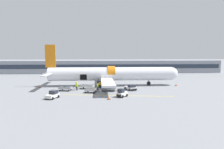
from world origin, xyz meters
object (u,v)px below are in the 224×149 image
(ground_crew_loader_a, at_px, (76,85))
(ground_crew_supervisor, at_px, (77,86))
(ground_crew_loader_b, at_px, (100,84))
(ground_crew_driver, at_px, (98,86))
(airplane, at_px, (109,74))
(baggage_tug_lead, at_px, (122,93))
(baggage_tug_rear, at_px, (131,87))
(baggage_cart_loading, at_px, (87,87))
(baggage_cart_queued, at_px, (66,89))
(baggage_cart_empty, at_px, (91,90))
(baggage_tug_mid, at_px, (53,95))

(ground_crew_loader_a, bearing_deg, ground_crew_supervisor, -81.40)
(ground_crew_loader_b, distance_m, ground_crew_driver, 3.18)
(airplane, distance_m, baggage_tug_lead, 14.44)
(ground_crew_driver, bearing_deg, ground_crew_supervisor, 173.88)
(baggage_tug_rear, xyz_separation_m, baggage_cart_loading, (-10.28, 2.10, -0.07))
(airplane, xyz_separation_m, baggage_cart_queued, (-10.39, -6.86, -2.51))
(baggage_cart_empty, bearing_deg, ground_crew_supervisor, 138.40)
(baggage_tug_lead, distance_m, ground_crew_driver, 8.66)
(ground_crew_loader_b, bearing_deg, baggage_tug_mid, -130.20)
(baggage_tug_rear, bearing_deg, baggage_cart_empty, -164.40)
(ground_crew_loader_a, xyz_separation_m, ground_crew_loader_b, (5.84, -0.32, 0.02))
(baggage_tug_rear, bearing_deg, ground_crew_supervisor, 177.97)
(ground_crew_loader_a, bearing_deg, baggage_cart_loading, -25.16)
(baggage_tug_rear, distance_m, baggage_cart_queued, 15.07)
(baggage_tug_mid, distance_m, ground_crew_supervisor, 8.96)
(baggage_cart_loading, distance_m, ground_crew_loader_b, 3.29)
(airplane, height_order, baggage_cart_loading, airplane)
(baggage_cart_loading, xyz_separation_m, ground_crew_supervisor, (-2.28, -1.66, 0.40))
(baggage_tug_lead, height_order, baggage_tug_mid, baggage_tug_lead)
(airplane, xyz_separation_m, ground_crew_driver, (-3.04, -6.93, -2.08))
(baggage_tug_mid, bearing_deg, baggage_cart_empty, 36.00)
(baggage_tug_rear, xyz_separation_m, baggage_cart_empty, (-9.18, -2.56, -0.12))
(baggage_cart_queued, height_order, ground_crew_loader_b, ground_crew_loader_b)
(airplane, xyz_separation_m, baggage_tug_rear, (4.67, -6.86, -2.41))
(baggage_cart_loading, bearing_deg, baggage_tug_mid, -121.37)
(ground_crew_loader_a, relative_size, ground_crew_supervisor, 0.96)
(baggage_tug_mid, height_order, baggage_cart_empty, baggage_tug_mid)
(airplane, bearing_deg, baggage_tug_lead, -83.01)
(airplane, height_order, ground_crew_loader_b, airplane)
(baggage_cart_loading, xyz_separation_m, baggage_cart_empty, (1.11, -4.66, -0.05))
(baggage_cart_loading, bearing_deg, airplane, 40.29)
(baggage_cart_loading, bearing_deg, ground_crew_supervisor, -144.00)
(baggage_tug_mid, xyz_separation_m, ground_crew_loader_b, (9.10, 10.77, 0.28))
(baggage_cart_loading, bearing_deg, ground_crew_loader_a, 154.84)
(baggage_cart_empty, distance_m, ground_crew_loader_a, 7.08)
(airplane, distance_m, baggage_tug_rear, 8.64)
(ground_crew_loader_b, height_order, ground_crew_driver, ground_crew_driver)
(baggage_cart_empty, distance_m, ground_crew_loader_b, 5.99)
(baggage_tug_mid, height_order, baggage_cart_queued, baggage_tug_mid)
(baggage_cart_loading, height_order, ground_crew_loader_b, ground_crew_loader_b)
(baggage_tug_mid, relative_size, ground_crew_driver, 1.78)
(baggage_cart_loading, bearing_deg, baggage_tug_rear, -11.54)
(baggage_cart_queued, distance_m, baggage_cart_empty, 6.42)
(ground_crew_loader_b, bearing_deg, baggage_cart_queued, -158.80)
(baggage_tug_lead, relative_size, baggage_cart_loading, 0.58)
(baggage_cart_queued, distance_m, ground_crew_loader_a, 3.98)
(ground_crew_loader_b, relative_size, ground_crew_supervisor, 0.98)
(baggage_tug_lead, bearing_deg, baggage_cart_loading, 128.04)
(baggage_tug_mid, bearing_deg, baggage_cart_loading, 58.63)
(ground_crew_supervisor, bearing_deg, ground_crew_loader_a, 98.60)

